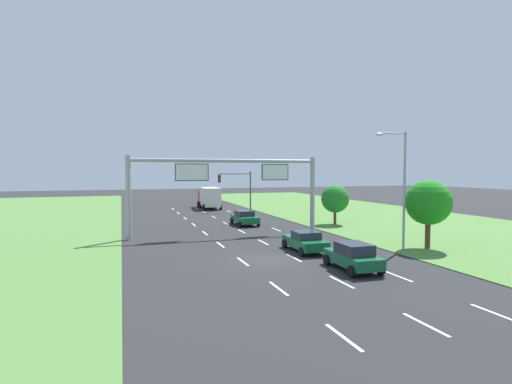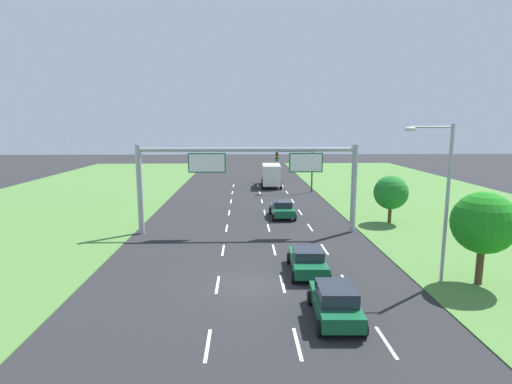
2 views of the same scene
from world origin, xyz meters
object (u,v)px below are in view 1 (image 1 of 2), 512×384
object	(u,v)px
car_lead_silver	(305,241)
traffic_light_mast	(237,184)
car_mid_lane	(245,218)
sign_gantry	(228,180)
car_near_red	(353,256)
box_truck	(209,197)
street_lamp	(400,180)
roadside_tree_mid	(335,199)
roadside_tree_near	(428,203)

from	to	relation	value
car_lead_silver	traffic_light_mast	world-z (taller)	traffic_light_mast
car_mid_lane	sign_gantry	bearing A→B (deg)	-121.77
car_near_red	car_mid_lane	xyz separation A→B (m)	(-0.39, 20.02, -0.03)
car_lead_silver	traffic_light_mast	distance (m)	28.65
car_near_red	box_truck	bearing A→B (deg)	92.10
sign_gantry	traffic_light_mast	size ratio (longest dim) A/B	3.08
traffic_light_mast	street_lamp	distance (m)	30.25
roadside_tree_mid	street_lamp	bearing A→B (deg)	-100.25
car_near_red	traffic_light_mast	xyz separation A→B (m)	(2.81, 33.98, 3.06)
sign_gantry	roadside_tree_near	size ratio (longest dim) A/B	3.41
car_mid_lane	roadside_tree_mid	world-z (taller)	roadside_tree_mid
box_truck	street_lamp	bearing A→B (deg)	-77.59
sign_gantry	roadside_tree_near	world-z (taller)	sign_gantry
car_near_red	roadside_tree_mid	xyz separation A→B (m)	(8.73, 17.25, 1.93)
street_lamp	roadside_tree_near	xyz separation A→B (m)	(2.21, -0.37, -1.68)
roadside_tree_near	car_near_red	bearing A→B (deg)	-157.23
roadside_tree_near	roadside_tree_mid	bearing A→B (deg)	89.21
car_lead_silver	sign_gantry	size ratio (longest dim) A/B	0.25
car_lead_silver	traffic_light_mast	size ratio (longest dim) A/B	0.77
car_near_red	car_mid_lane	bearing A→B (deg)	93.07
roadside_tree_near	roadside_tree_mid	distance (m)	13.68
car_near_red	street_lamp	distance (m)	8.60
car_near_red	car_lead_silver	size ratio (longest dim) A/B	0.95
traffic_light_mast	sign_gantry	bearing A→B (deg)	-108.21
traffic_light_mast	box_truck	bearing A→B (deg)	118.96
traffic_light_mast	roadside_tree_mid	size ratio (longest dim) A/B	1.33
car_lead_silver	roadside_tree_near	xyz separation A→B (m)	(8.85, -2.09, 2.66)
sign_gantry	street_lamp	size ratio (longest dim) A/B	2.03
car_mid_lane	car_near_red	bearing A→B (deg)	-90.31
sign_gantry	street_lamp	bearing A→B (deg)	-47.08
box_truck	roadside_tree_mid	bearing A→B (deg)	-66.04
roadside_tree_near	roadside_tree_mid	size ratio (longest dim) A/B	1.20
car_lead_silver	roadside_tree_near	size ratio (longest dim) A/B	0.85
car_mid_lane	traffic_light_mast	distance (m)	14.66
street_lamp	roadside_tree_mid	size ratio (longest dim) A/B	2.02
car_lead_silver	box_truck	xyz separation A→B (m)	(0.21, 33.58, 0.96)
box_truck	roadside_tree_near	distance (m)	36.74
box_truck	sign_gantry	bearing A→B (deg)	-95.91
roadside_tree_near	car_mid_lane	bearing A→B (deg)	118.55
box_truck	roadside_tree_mid	world-z (taller)	roadside_tree_mid
box_truck	roadside_tree_near	xyz separation A→B (m)	(8.65, -35.66, 1.70)
sign_gantry	traffic_light_mast	world-z (taller)	sign_gantry
traffic_light_mast	roadside_tree_mid	bearing A→B (deg)	-70.52
sign_gantry	street_lamp	distance (m)	14.53
car_lead_silver	roadside_tree_mid	xyz separation A→B (m)	(9.04, 11.57, 2.00)
car_near_red	street_lamp	bearing A→B (deg)	33.97
car_mid_lane	roadside_tree_mid	bearing A→B (deg)	-18.32
car_lead_silver	roadside_tree_mid	world-z (taller)	roadside_tree_mid
car_near_red	roadside_tree_near	size ratio (longest dim) A/B	0.80
box_truck	sign_gantry	distance (m)	25.10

